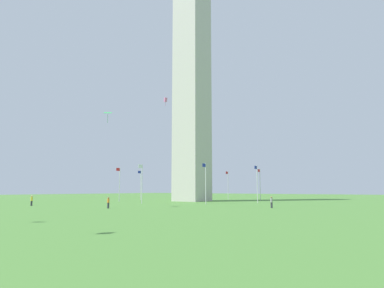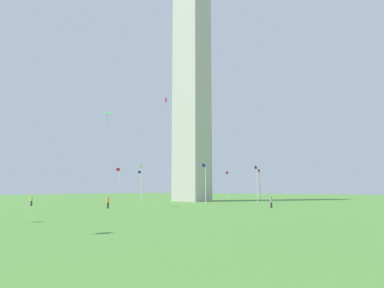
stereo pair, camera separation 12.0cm
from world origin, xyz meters
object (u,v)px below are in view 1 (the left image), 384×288
person_gray_shirt (272,202)px  kite_pink_box (166,100)px  flagpole_n (142,182)px  flagpole_se (260,183)px  flagpole_w (141,184)px  obelisk_monument (192,72)px  flagpole_e (257,182)px  flagpole_sw (183,184)px  flagpole_ne (206,181)px  flagpole_nw (119,183)px  person_yellow_shirt (32,201)px  person_orange_shirt (108,203)px  flagpole_s (228,184)px  kite_green_diamond (108,113)px

person_gray_shirt → kite_pink_box: kite_pink_box is taller
person_gray_shirt → flagpole_n: bearing=24.0°
flagpole_se → flagpole_w: bearing=-67.5°
flagpole_n → flagpole_w: size_ratio=1.00×
obelisk_monument → flagpole_n: (16.32, 0.00, -26.22)m
flagpole_e → flagpole_sw: same height
flagpole_w → flagpole_ne: bearing=67.5°
flagpole_nw → flagpole_w: bearing=-157.5°
flagpole_ne → flagpole_e: (-11.49, 4.76, 0.00)m
flagpole_e → flagpole_w: (-0.00, -32.50, 0.00)m
person_yellow_shirt → person_orange_shirt: person_yellow_shirt is taller
flagpole_se → flagpole_nw: same height
flagpole_n → flagpole_e: size_ratio=1.00×
flagpole_e → flagpole_nw: 30.03m
flagpole_n → flagpole_s: same height
flagpole_w → kite_green_diamond: size_ratio=4.24×
flagpole_e → flagpole_se: (-11.49, -4.76, 0.00)m
person_yellow_shirt → flagpole_sw: bearing=40.5°
flagpole_w → person_yellow_shirt: size_ratio=4.41×
flagpole_s → flagpole_nw: (27.74, -11.49, 0.00)m
obelisk_monument → person_gray_shirt: (16.62, 26.39, -29.53)m
flagpole_s → flagpole_nw: same height
flagpole_n → flagpole_w: (-16.25, -16.25, 0.00)m
flagpole_sw → person_gray_shirt: (28.05, 37.89, -3.31)m
flagpole_se → person_gray_shirt: size_ratio=4.50×
obelisk_monument → flagpole_nw: bearing=-44.8°
flagpole_n → person_orange_shirt: (14.85, 7.97, -3.33)m
flagpole_se → person_orange_shirt: (42.60, -3.52, -3.33)m
flagpole_n → flagpole_ne: same height
obelisk_monument → flagpole_w: bearing=-89.8°
person_orange_shirt → kite_pink_box: kite_pink_box is taller
person_gray_shirt → flagpole_sw: bearing=-11.9°
flagpole_n → person_orange_shirt: flagpole_n is taller
flagpole_se → person_gray_shirt: bearing=28.0°
flagpole_n → flagpole_se: same height
obelisk_monument → person_yellow_shirt: obelisk_monument is taller
flagpole_ne → kite_pink_box: (6.86, -3.91, 14.43)m
kite_pink_box → person_orange_shirt: bearing=1.8°
flagpole_se → person_yellow_shirt: 49.11m
flagpole_w → flagpole_s: bearing=135.0°
flagpole_sw → flagpole_nw: bearing=-0.0°
person_gray_shirt → kite_pink_box: size_ratio=1.01×
flagpole_ne → kite_green_diamond: size_ratio=4.24×
flagpole_se → flagpole_sw: (-0.00, -22.98, 0.00)m
flagpole_e → flagpole_w: same height
flagpole_n → flagpole_ne: size_ratio=1.00×
flagpole_s → person_orange_shirt: flagpole_s is taller
flagpole_s → flagpole_sw: size_ratio=1.00×
flagpole_e → flagpole_sw: bearing=-112.5°
person_yellow_shirt → flagpole_e: bearing=0.0°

